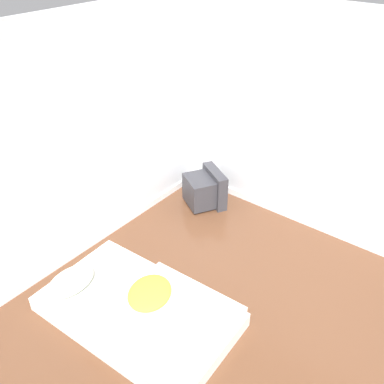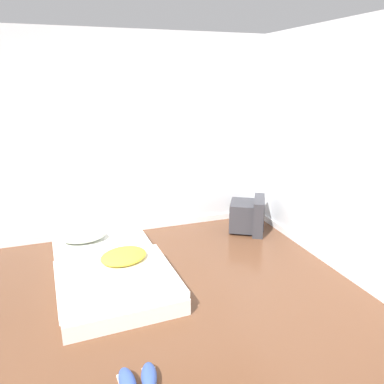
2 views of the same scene
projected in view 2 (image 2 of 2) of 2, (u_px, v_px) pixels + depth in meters
The scene contains 4 objects.
wall_back at pixel (80, 140), 4.66m from camera, with size 7.40×0.08×2.60m.
mattress_bed at pixel (110, 269), 3.93m from camera, with size 1.18×1.89×0.30m.
crt_tv at pixel (249, 215), 5.13m from camera, with size 0.63×0.64×0.48m.
sneaker_pair at pixel (138, 380), 2.57m from camera, with size 0.29×0.28×0.10m.
Camera 2 is at (-0.23, -1.88, 2.04)m, focal length 35.00 mm.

